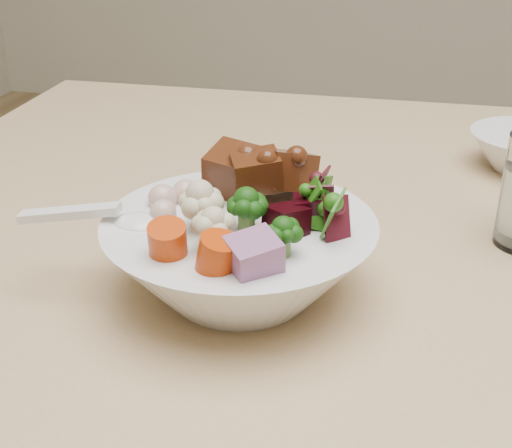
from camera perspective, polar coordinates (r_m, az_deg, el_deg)
name	(u,v)px	position (r m, az deg, el deg)	size (l,w,h in m)	color
food_bowl	(242,251)	(0.57, -1.11, -2.19)	(0.22, 0.22, 0.12)	silver
soup_spoon	(121,221)	(0.57, -10.75, 0.22)	(0.12, 0.04, 0.02)	silver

